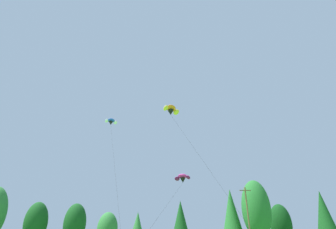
# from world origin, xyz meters

# --- Properties ---
(treeline_tree_b) EXTENTS (4.64, 4.64, 10.51)m
(treeline_tree_b) POSITION_xyz_m (-26.68, 57.23, 6.36)
(treeline_tree_b) COLOR #472D19
(treeline_tree_b) RESTS_ON ground_plane
(treeline_tree_c) EXTENTS (4.61, 4.61, 10.39)m
(treeline_tree_c) POSITION_xyz_m (-19.04, 58.16, 6.29)
(treeline_tree_c) COLOR #472D19
(treeline_tree_c) RESTS_ON ground_plane
(treeline_tree_e) EXTENTS (3.50, 3.50, 8.65)m
(treeline_tree_e) POSITION_xyz_m (-5.88, 57.03, 5.42)
(treeline_tree_e) COLOR #472D19
(treeline_tree_e) RESTS_ON ground_plane
(treeline_tree_f) EXTENTS (3.93, 3.93, 10.58)m
(treeline_tree_f) POSITION_xyz_m (2.79, 53.52, 6.63)
(treeline_tree_f) COLOR #472D19
(treeline_tree_f) RESTS_ON ground_plane
(treeline_tree_g) EXTENTS (4.56, 4.56, 13.46)m
(treeline_tree_g) POSITION_xyz_m (14.07, 55.96, 8.43)
(treeline_tree_g) COLOR #472D19
(treeline_tree_g) RESTS_ON ground_plane
(treeline_tree_h) EXTENTS (5.79, 5.79, 14.76)m
(treeline_tree_h) POSITION_xyz_m (18.30, 52.65, 8.94)
(treeline_tree_h) COLOR #472D19
(treeline_tree_h) RESTS_ON ground_plane
(treeline_tree_i) EXTENTS (4.68, 4.68, 10.66)m
(treeline_tree_i) POSITION_xyz_m (25.66, 58.27, 6.45)
(treeline_tree_i) COLOR #472D19
(treeline_tree_i) RESTS_ON ground_plane
(treeline_tree_j) EXTENTS (4.53, 4.53, 13.32)m
(treeline_tree_j) POSITION_xyz_m (34.47, 55.61, 8.35)
(treeline_tree_j) COLOR #472D19
(treeline_tree_j) RESTS_ON ground_plane
(utility_pole) EXTENTS (2.20, 0.26, 12.48)m
(utility_pole) POSITION_xyz_m (14.86, 48.23, 6.51)
(utility_pole) COLOR brown
(utility_pole) RESTS_ON ground_plane
(parafoil_kite_high_magenta) EXTENTS (8.48, 21.31, 11.61)m
(parafoil_kite_high_magenta) POSITION_xyz_m (1.50, 38.83, 12.06)
(parafoil_kite_high_magenta) COLOR #D12893
(parafoil_kite_mid_orange) EXTENTS (8.71, 9.96, 18.28)m
(parafoil_kite_mid_orange) POSITION_xyz_m (-1.16, 28.75, 19.14)
(parafoil_kite_mid_orange) COLOR orange
(parafoil_kite_far_blue_white) EXTENTS (6.20, 21.40, 21.15)m
(parafoil_kite_far_blue_white) POSITION_xyz_m (-10.70, 39.31, 21.69)
(parafoil_kite_far_blue_white) COLOR blue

